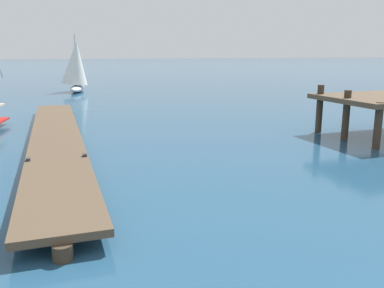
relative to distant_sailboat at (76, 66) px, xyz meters
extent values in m
cube|color=brown|center=(-1.09, -21.96, -1.90)|extent=(2.57, 18.41, 0.16)
cylinder|color=#3D3023|center=(-0.70, -31.13, -2.12)|extent=(0.36, 0.36, 0.29)
cylinder|color=#3D3023|center=(-0.90, -26.55, -2.12)|extent=(0.36, 0.36, 0.29)
cylinder|color=#3D3023|center=(-1.09, -21.96, -2.12)|extent=(0.36, 0.36, 0.29)
cylinder|color=#3D3023|center=(-1.28, -17.38, -2.12)|extent=(0.36, 0.36, 0.29)
cylinder|color=#3D3023|center=(-1.48, -12.80, -2.12)|extent=(0.36, 0.36, 0.29)
cube|color=#333338|center=(-1.73, -25.66, -1.78)|extent=(0.13, 0.20, 0.08)
cube|color=#333338|center=(-0.13, -25.60, -1.78)|extent=(0.13, 0.20, 0.08)
cylinder|color=#3D3023|center=(10.33, -25.70, -1.39)|extent=(0.28, 0.28, 1.75)
cylinder|color=#3D3023|center=(10.10, -22.27, -1.21)|extent=(0.28, 0.28, 2.11)
cylinder|color=#3D3023|center=(10.22, -23.98, -1.25)|extent=(0.28, 0.28, 2.03)
ellipsoid|color=silver|center=(0.03, 0.21, -1.97)|extent=(1.66, 4.60, 0.60)
cylinder|color=#B2ADA3|center=(0.04, 0.31, 0.53)|extent=(0.08, 0.08, 4.39)
cone|color=silver|center=(0.00, -0.03, 0.31)|extent=(2.89, 2.56, 3.94)
camera|label=1|loc=(-0.35, -38.00, 1.29)|focal=38.29mm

